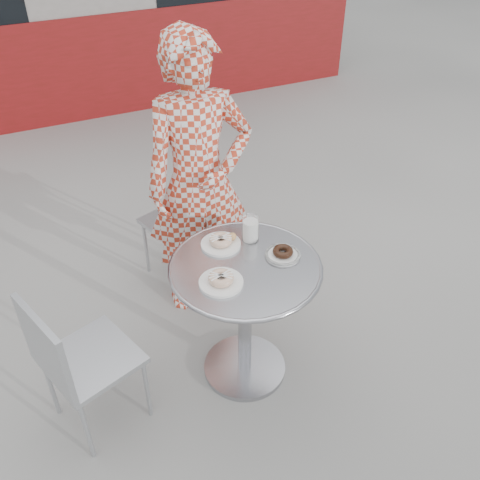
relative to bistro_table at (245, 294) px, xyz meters
name	(u,v)px	position (x,y,z in m)	size (l,w,h in m)	color
ground	(236,367)	(-0.04, 0.03, -0.55)	(60.00, 60.00, 0.00)	#A2A09A
bistro_table	(245,294)	(0.00, 0.00, 0.00)	(0.73, 0.73, 0.74)	#B1B1B5
chair_far	(182,243)	(-0.02, 0.90, -0.31)	(0.48, 0.49, 0.81)	#B1B4B9
chair_left	(95,383)	(-0.77, 0.04, -0.31)	(0.49, 0.49, 0.81)	#B1B4B9
seated_person	(199,182)	(0.03, 0.65, 0.27)	(0.60, 0.39, 1.64)	#B8321C
plate_far	(221,242)	(-0.04, 0.19, 0.20)	(0.20, 0.20, 0.05)	white
plate_near	(221,280)	(-0.15, -0.07, 0.20)	(0.20, 0.20, 0.05)	white
plate_checker	(283,254)	(0.19, -0.01, 0.19)	(0.17, 0.17, 0.04)	white
milk_cup	(250,229)	(0.11, 0.17, 0.24)	(0.08, 0.08, 0.13)	white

